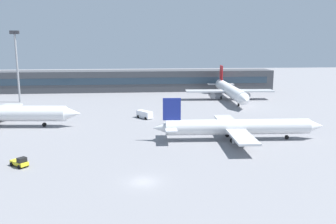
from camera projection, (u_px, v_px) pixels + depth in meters
The scene contains 7 objects.
ground_plane at pixel (140, 124), 93.57m from camera, with size 400.00×400.00×0.00m, color gray.
terminal_building at pixel (137, 81), 156.55m from camera, with size 119.87×12.13×9.00m.
airplane_near at pixel (239, 127), 77.56m from camera, with size 38.17×26.60×9.43m.
airplane_far at pixel (230, 91), 131.12m from camera, with size 32.96×47.27×11.68m.
baggage_tug_yellow at pixel (20, 162), 61.04m from camera, with size 3.68×3.52×1.75m.
service_van_white at pixel (145, 114), 100.10m from camera, with size 4.74×5.35×2.08m.
floodlight_tower_west at pixel (17, 61), 124.42m from camera, with size 3.20×0.80×25.17m.
Camera 1 is at (-1.00, -51.51, 21.12)m, focal length 37.81 mm.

